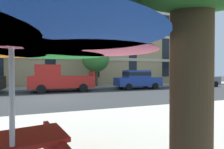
% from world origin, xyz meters
% --- Properties ---
extents(ground_plane, '(120.00, 120.00, 0.00)m').
position_xyz_m(ground_plane, '(0.00, 0.00, 0.00)').
color(ground_plane, '#2D3033').
extents(sidewalk_far, '(56.00, 3.60, 0.12)m').
position_xyz_m(sidewalk_far, '(0.00, 6.80, 0.06)').
color(sidewalk_far, gray).
rests_on(sidewalk_far, ground).
extents(apartment_building, '(45.03, 12.08, 19.20)m').
position_xyz_m(apartment_building, '(0.00, 14.99, 9.60)').
color(apartment_building, tan).
rests_on(apartment_building, ground).
extents(pickup_red, '(5.10, 2.12, 2.20)m').
position_xyz_m(pickup_red, '(0.67, 3.70, 1.03)').
color(pickup_red, '#B21E19').
rests_on(pickup_red, ground).
extents(sedan_blue, '(4.40, 1.98, 1.78)m').
position_xyz_m(sedan_blue, '(7.87, 3.70, 0.95)').
color(sedan_blue, navy).
rests_on(sedan_blue, ground).
extents(sedan_gray, '(4.40, 1.98, 1.78)m').
position_xyz_m(sedan_gray, '(15.52, 3.70, 0.95)').
color(sedan_gray, slate).
rests_on(sedan_gray, ground).
extents(street_tree_middle, '(2.93, 3.15, 4.50)m').
position_xyz_m(street_tree_middle, '(4.39, 6.44, 3.05)').
color(street_tree_middle, brown).
rests_on(street_tree_middle, ground).
extents(street_tree_right, '(2.26, 2.13, 3.83)m').
position_xyz_m(street_tree_right, '(16.48, 6.70, 2.88)').
color(street_tree_right, brown).
rests_on(street_tree_right, ground).
extents(patio_umbrella, '(3.69, 3.43, 2.51)m').
position_xyz_m(patio_umbrella, '(-0.46, -9.00, 2.18)').
color(patio_umbrella, silver).
rests_on(patio_umbrella, ground).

